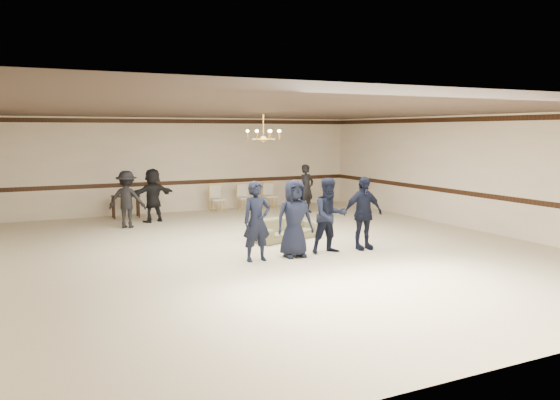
{
  "coord_description": "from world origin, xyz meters",
  "views": [
    {
      "loc": [
        -5.62,
        -11.4,
        2.75
      ],
      "look_at": [
        -0.28,
        -0.5,
        1.24
      ],
      "focal_mm": 35.49,
      "sensor_mm": 36.0,
      "label": 1
    }
  ],
  "objects_px": {
    "boy_a": "(257,221)",
    "banquet_chair_right": "(270,196)",
    "settee": "(286,229)",
    "adult_left": "(127,199)",
    "boy_b": "(294,218)",
    "console_table": "(126,206)",
    "boy_c": "(330,216)",
    "chandelier": "(263,126)",
    "adult_mid": "(153,195)",
    "banquet_chair_left": "(217,199)",
    "boy_d": "(363,213)",
    "banquet_chair_mid": "(244,198)",
    "adult_right": "(306,189)"
  },
  "relations": [
    {
      "from": "adult_left",
      "to": "console_table",
      "type": "distance_m",
      "value": 1.98
    },
    {
      "from": "console_table",
      "to": "banquet_chair_mid",
      "type": "bearing_deg",
      "value": 0.26
    },
    {
      "from": "adult_left",
      "to": "console_table",
      "type": "height_order",
      "value": "adult_left"
    },
    {
      "from": "boy_c",
      "to": "settee",
      "type": "relative_size",
      "value": 0.91
    },
    {
      "from": "chandelier",
      "to": "banquet_chair_right",
      "type": "relative_size",
      "value": 1.03
    },
    {
      "from": "boy_b",
      "to": "console_table",
      "type": "distance_m",
      "value": 7.63
    },
    {
      "from": "adult_left",
      "to": "adult_mid",
      "type": "distance_m",
      "value": 1.14
    },
    {
      "from": "boy_b",
      "to": "settee",
      "type": "bearing_deg",
      "value": 73.38
    },
    {
      "from": "boy_c",
      "to": "settee",
      "type": "distance_m",
      "value": 1.94
    },
    {
      "from": "adult_left",
      "to": "adult_right",
      "type": "height_order",
      "value": "same"
    },
    {
      "from": "console_table",
      "to": "boy_c",
      "type": "bearing_deg",
      "value": -63.27
    },
    {
      "from": "boy_a",
      "to": "adult_right",
      "type": "height_order",
      "value": "boy_a"
    },
    {
      "from": "boy_a",
      "to": "banquet_chair_right",
      "type": "relative_size",
      "value": 1.87
    },
    {
      "from": "chandelier",
      "to": "boy_d",
      "type": "xyz_separation_m",
      "value": [
        1.72,
        -1.81,
        -2.02
      ]
    },
    {
      "from": "boy_b",
      "to": "adult_mid",
      "type": "xyz_separation_m",
      "value": [
        -1.68,
        6.06,
        -0.04
      ]
    },
    {
      "from": "boy_b",
      "to": "banquet_chair_left",
      "type": "relative_size",
      "value": 1.87
    },
    {
      "from": "banquet_chair_right",
      "to": "adult_left",
      "type": "bearing_deg",
      "value": -164.97
    },
    {
      "from": "boy_a",
      "to": "boy_d",
      "type": "xyz_separation_m",
      "value": [
        2.7,
        0.0,
        0.0
      ]
    },
    {
      "from": "boy_d",
      "to": "settee",
      "type": "relative_size",
      "value": 0.91
    },
    {
      "from": "boy_a",
      "to": "boy_d",
      "type": "bearing_deg",
      "value": 0.71
    },
    {
      "from": "chandelier",
      "to": "banquet_chair_right",
      "type": "height_order",
      "value": "chandelier"
    },
    {
      "from": "banquet_chair_right",
      "to": "adult_mid",
      "type": "bearing_deg",
      "value": -169.94
    },
    {
      "from": "adult_mid",
      "to": "console_table",
      "type": "height_order",
      "value": "adult_mid"
    },
    {
      "from": "boy_d",
      "to": "adult_left",
      "type": "relative_size",
      "value": 1.04
    },
    {
      "from": "boy_a",
      "to": "adult_mid",
      "type": "height_order",
      "value": "boy_a"
    },
    {
      "from": "chandelier",
      "to": "banquet_chair_left",
      "type": "bearing_deg",
      "value": 83.05
    },
    {
      "from": "adult_left",
      "to": "adult_mid",
      "type": "relative_size",
      "value": 1.0
    },
    {
      "from": "banquet_chair_mid",
      "to": "banquet_chair_right",
      "type": "bearing_deg",
      "value": -1.2
    },
    {
      "from": "banquet_chair_mid",
      "to": "boy_a",
      "type": "bearing_deg",
      "value": -111.58
    },
    {
      "from": "boy_d",
      "to": "console_table",
      "type": "relative_size",
      "value": 1.97
    },
    {
      "from": "boy_b",
      "to": "console_table",
      "type": "xyz_separation_m",
      "value": [
        -2.28,
        7.27,
        -0.49
      ]
    },
    {
      "from": "boy_d",
      "to": "adult_right",
      "type": "bearing_deg",
      "value": 77.58
    },
    {
      "from": "boy_c",
      "to": "boy_d",
      "type": "height_order",
      "value": "same"
    },
    {
      "from": "boy_b",
      "to": "boy_d",
      "type": "relative_size",
      "value": 1.0
    },
    {
      "from": "boy_c",
      "to": "adult_left",
      "type": "height_order",
      "value": "boy_c"
    },
    {
      "from": "chandelier",
      "to": "adult_left",
      "type": "relative_size",
      "value": 0.57
    },
    {
      "from": "adult_left",
      "to": "adult_mid",
      "type": "bearing_deg",
      "value": -114.62
    },
    {
      "from": "settee",
      "to": "banquet_chair_left",
      "type": "relative_size",
      "value": 2.06
    },
    {
      "from": "boy_c",
      "to": "console_table",
      "type": "distance_m",
      "value": 7.94
    },
    {
      "from": "adult_mid",
      "to": "banquet_chair_right",
      "type": "bearing_deg",
      "value": 176.8
    },
    {
      "from": "boy_a",
      "to": "boy_b",
      "type": "bearing_deg",
      "value": 0.71
    },
    {
      "from": "settee",
      "to": "adult_left",
      "type": "distance_m",
      "value": 4.85
    },
    {
      "from": "settee",
      "to": "boy_a",
      "type": "bearing_deg",
      "value": -148.31
    },
    {
      "from": "boy_a",
      "to": "banquet_chair_left",
      "type": "bearing_deg",
      "value": 77.77
    },
    {
      "from": "boy_b",
      "to": "banquet_chair_mid",
      "type": "height_order",
      "value": "boy_b"
    },
    {
      "from": "boy_d",
      "to": "adult_mid",
      "type": "bearing_deg",
      "value": 123.39
    },
    {
      "from": "boy_d",
      "to": "banquet_chair_right",
      "type": "height_order",
      "value": "boy_d"
    },
    {
      "from": "adult_left",
      "to": "adult_mid",
      "type": "height_order",
      "value": "same"
    },
    {
      "from": "settee",
      "to": "boy_d",
      "type": "bearing_deg",
      "value": -76.47
    },
    {
      "from": "boy_b",
      "to": "settee",
      "type": "relative_size",
      "value": 0.91
    }
  ]
}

